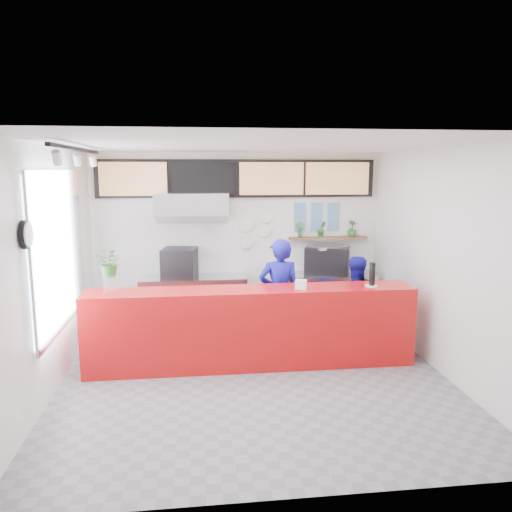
% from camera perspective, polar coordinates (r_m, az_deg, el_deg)
% --- Properties ---
extents(floor, '(5.00, 5.00, 0.00)m').
position_cam_1_polar(floor, '(6.78, -0.13, -13.63)').
color(floor, slate).
rests_on(floor, ground).
extents(ceiling, '(5.00, 5.00, 0.00)m').
position_cam_1_polar(ceiling, '(6.23, -0.14, 12.58)').
color(ceiling, silver).
extents(wall_back, '(5.00, 0.00, 5.00)m').
position_cam_1_polar(wall_back, '(8.79, -2.06, 1.98)').
color(wall_back, white).
rests_on(wall_back, ground).
extents(wall_left, '(0.00, 5.00, 5.00)m').
position_cam_1_polar(wall_left, '(6.54, -22.46, -1.51)').
color(wall_left, white).
rests_on(wall_left, ground).
extents(wall_right, '(0.00, 5.00, 5.00)m').
position_cam_1_polar(wall_right, '(7.08, 20.40, -0.56)').
color(wall_right, white).
rests_on(wall_right, ground).
extents(service_counter, '(4.50, 0.60, 1.10)m').
position_cam_1_polar(service_counter, '(6.96, -0.53, -8.17)').
color(service_counter, '#BC0D0E').
rests_on(service_counter, ground).
extents(cream_band, '(5.00, 0.02, 0.80)m').
position_cam_1_polar(cream_band, '(8.70, -2.10, 9.17)').
color(cream_band, beige).
rests_on(cream_band, wall_back).
extents(prep_bench, '(1.80, 0.60, 0.90)m').
position_cam_1_polar(prep_bench, '(8.68, -7.14, -5.28)').
color(prep_bench, '#B2B5BA').
rests_on(prep_bench, ground).
extents(panini_oven, '(0.63, 0.63, 0.50)m').
position_cam_1_polar(panini_oven, '(8.53, -8.73, -0.78)').
color(panini_oven, black).
rests_on(panini_oven, prep_bench).
extents(extraction_hood, '(1.20, 0.70, 0.35)m').
position_cam_1_polar(extraction_hood, '(8.35, -7.39, 5.97)').
color(extraction_hood, '#B2B5BA').
rests_on(extraction_hood, ceiling).
extents(hood_lip, '(1.20, 0.69, 0.31)m').
position_cam_1_polar(hood_lip, '(8.36, -7.36, 4.60)').
color(hood_lip, '#B2B5BA').
rests_on(hood_lip, ceiling).
extents(right_bench, '(1.80, 0.60, 0.90)m').
position_cam_1_polar(right_bench, '(8.96, 7.79, -4.81)').
color(right_bench, '#B2B5BA').
rests_on(right_bench, ground).
extents(espresso_machine, '(0.88, 0.76, 0.48)m').
position_cam_1_polar(espresso_machine, '(8.82, 8.15, -0.46)').
color(espresso_machine, black).
rests_on(espresso_machine, right_bench).
extents(espresso_tray, '(0.69, 0.60, 0.05)m').
position_cam_1_polar(espresso_tray, '(8.78, 8.19, 1.07)').
color(espresso_tray, silver).
rests_on(espresso_tray, espresso_machine).
extents(herb_shelf, '(1.40, 0.18, 0.04)m').
position_cam_1_polar(herb_shelf, '(8.97, 8.24, 2.04)').
color(herb_shelf, brown).
rests_on(herb_shelf, wall_back).
extents(menu_board_far_left, '(1.10, 0.10, 0.55)m').
position_cam_1_polar(menu_board_far_left, '(8.62, -13.84, 8.55)').
color(menu_board_far_left, tan).
rests_on(menu_board_far_left, wall_back).
extents(menu_board_mid_left, '(1.10, 0.10, 0.55)m').
position_cam_1_polar(menu_board_mid_left, '(8.56, -6.02, 8.77)').
color(menu_board_mid_left, black).
rests_on(menu_board_mid_left, wall_back).
extents(menu_board_mid_right, '(1.10, 0.10, 0.55)m').
position_cam_1_polar(menu_board_mid_right, '(8.66, 1.77, 8.84)').
color(menu_board_mid_right, tan).
rests_on(menu_board_mid_right, wall_back).
extents(menu_board_far_right, '(1.10, 0.10, 0.55)m').
position_cam_1_polar(menu_board_far_right, '(8.91, 9.26, 8.74)').
color(menu_board_far_right, tan).
rests_on(menu_board_far_right, wall_back).
extents(soffit, '(4.80, 0.04, 0.65)m').
position_cam_1_polar(soffit, '(8.67, -2.08, 8.84)').
color(soffit, black).
rests_on(soffit, wall_back).
extents(window_pane, '(0.04, 2.20, 1.90)m').
position_cam_1_polar(window_pane, '(6.78, -21.66, 0.64)').
color(window_pane, silver).
rests_on(window_pane, wall_left).
extents(window_frame, '(0.03, 2.30, 2.00)m').
position_cam_1_polar(window_frame, '(6.78, -21.50, 0.65)').
color(window_frame, '#B2B5BA').
rests_on(window_frame, wall_left).
extents(wall_clock_rim, '(0.05, 0.30, 0.30)m').
position_cam_1_polar(wall_clock_rim, '(5.59, -24.86, 2.23)').
color(wall_clock_rim, black).
rests_on(wall_clock_rim, wall_left).
extents(wall_clock_face, '(0.02, 0.26, 0.26)m').
position_cam_1_polar(wall_clock_face, '(5.58, -24.57, 2.24)').
color(wall_clock_face, white).
rests_on(wall_clock_face, wall_left).
extents(track_rail, '(0.05, 2.40, 0.04)m').
position_cam_1_polar(track_rail, '(6.33, -19.78, 11.43)').
color(track_rail, black).
rests_on(track_rail, ceiling).
extents(dec_plate_a, '(0.24, 0.03, 0.24)m').
position_cam_1_polar(dec_plate_a, '(8.74, -1.07, 3.59)').
color(dec_plate_a, silver).
rests_on(dec_plate_a, wall_back).
extents(dec_plate_b, '(0.24, 0.03, 0.24)m').
position_cam_1_polar(dec_plate_b, '(8.79, 0.88, 2.97)').
color(dec_plate_b, silver).
rests_on(dec_plate_b, wall_back).
extents(dec_plate_c, '(0.24, 0.03, 0.24)m').
position_cam_1_polar(dec_plate_c, '(8.78, -1.07, 1.65)').
color(dec_plate_c, silver).
rests_on(dec_plate_c, wall_back).
extents(dec_plate_d, '(0.24, 0.03, 0.24)m').
position_cam_1_polar(dec_plate_d, '(8.77, 1.21, 4.60)').
color(dec_plate_d, silver).
rests_on(dec_plate_d, wall_back).
extents(photo_frame_a, '(0.20, 0.02, 0.25)m').
position_cam_1_polar(photo_frame_a, '(8.88, 5.05, 5.27)').
color(photo_frame_a, '#598CBF').
rests_on(photo_frame_a, wall_back).
extents(photo_frame_b, '(0.20, 0.02, 0.25)m').
position_cam_1_polar(photo_frame_b, '(8.94, 6.94, 5.27)').
color(photo_frame_b, '#598CBF').
rests_on(photo_frame_b, wall_back).
extents(photo_frame_c, '(0.20, 0.02, 0.25)m').
position_cam_1_polar(photo_frame_c, '(9.02, 8.80, 5.27)').
color(photo_frame_c, '#598CBF').
rests_on(photo_frame_c, wall_back).
extents(photo_frame_d, '(0.20, 0.02, 0.25)m').
position_cam_1_polar(photo_frame_d, '(8.90, 5.03, 3.67)').
color(photo_frame_d, '#598CBF').
rests_on(photo_frame_d, wall_back).
extents(photo_frame_e, '(0.20, 0.02, 0.25)m').
position_cam_1_polar(photo_frame_e, '(8.97, 6.91, 3.68)').
color(photo_frame_e, '#598CBF').
rests_on(photo_frame_e, wall_back).
extents(photo_frame_f, '(0.20, 0.02, 0.25)m').
position_cam_1_polar(photo_frame_f, '(9.04, 8.76, 3.69)').
color(photo_frame_f, '#598CBF').
rests_on(photo_frame_f, wall_back).
extents(staff_center, '(0.63, 0.42, 1.71)m').
position_cam_1_polar(staff_center, '(7.50, 2.69, -4.45)').
color(staff_center, '#151695').
rests_on(staff_center, ground).
extents(staff_right, '(0.71, 0.56, 1.42)m').
position_cam_1_polar(staff_right, '(7.76, 11.15, -5.21)').
color(staff_right, '#151695').
rests_on(staff_right, ground).
extents(herb_a, '(0.17, 0.13, 0.28)m').
position_cam_1_polar(herb_a, '(8.83, 5.03, 3.05)').
color(herb_a, '#2B6D26').
rests_on(herb_a, herb_shelf).
extents(herb_b, '(0.18, 0.16, 0.29)m').
position_cam_1_polar(herb_b, '(8.92, 7.50, 3.08)').
color(herb_b, '#2B6D26').
rests_on(herb_b, herb_shelf).
extents(herb_d, '(0.20, 0.19, 0.29)m').
position_cam_1_polar(herb_d, '(9.07, 10.90, 3.11)').
color(herb_d, '#2B6D26').
rests_on(herb_d, herb_shelf).
extents(glass_vase, '(0.23, 0.23, 0.25)m').
position_cam_1_polar(glass_vase, '(6.83, -16.22, -3.05)').
color(glass_vase, white).
rests_on(glass_vase, service_counter).
extents(basil_vase, '(0.42, 0.39, 0.37)m').
position_cam_1_polar(basil_vase, '(6.77, -16.33, -0.72)').
color(basil_vase, '#2B6D26').
rests_on(basil_vase, glass_vase).
extents(napkin_holder, '(0.17, 0.14, 0.13)m').
position_cam_1_polar(napkin_holder, '(6.81, 5.17, -3.25)').
color(napkin_holder, white).
rests_on(napkin_holder, service_counter).
extents(white_plate, '(0.20, 0.20, 0.01)m').
position_cam_1_polar(white_plate, '(7.14, 13.08, -3.33)').
color(white_plate, white).
rests_on(white_plate, service_counter).
extents(pepper_mill, '(0.10, 0.10, 0.32)m').
position_cam_1_polar(pepper_mill, '(7.10, 13.14, -2.01)').
color(pepper_mill, black).
rests_on(pepper_mill, white_plate).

